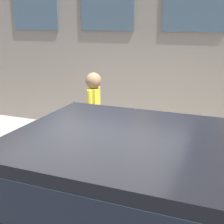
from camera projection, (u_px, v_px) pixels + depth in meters
ground_plane at (90, 206)px, 4.60m from camera, size 80.00×80.00×0.00m
sidewalk at (123, 162)px, 5.85m from camera, size 2.85×60.00×0.15m
fire_hydrant at (132, 160)px, 4.74m from camera, size 0.30×0.42×0.86m
person at (94, 111)px, 5.30m from camera, size 0.40×0.27×1.66m
parked_truck_charcoal_near at (156, 215)px, 2.75m from camera, size 1.94×4.26×1.68m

